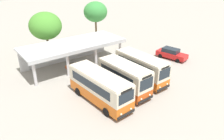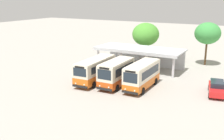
{
  "view_description": "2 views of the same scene",
  "coord_description": "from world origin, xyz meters",
  "views": [
    {
      "loc": [
        -13.56,
        -14.16,
        12.7
      ],
      "look_at": [
        -0.08,
        3.53,
        2.06
      ],
      "focal_mm": 34.58,
      "sensor_mm": 36.0,
      "label": 1
    },
    {
      "loc": [
        16.43,
        -27.95,
        11.29
      ],
      "look_at": [
        -1.19,
        3.05,
        1.63
      ],
      "focal_mm": 43.36,
      "sensor_mm": 36.0,
      "label": 2
    }
  ],
  "objects": [
    {
      "name": "city_bus_second_in_row",
      "position": [
        0.24,
        1.73,
        1.84
      ],
      "size": [
        2.52,
        6.69,
        3.34
      ],
      "color": "black",
      "rests_on": "ground"
    },
    {
      "name": "waiting_chair_end_by_column",
      "position": [
        -2.47,
        10.25,
        0.52
      ],
      "size": [
        0.46,
        0.46,
        0.86
      ],
      "color": "slate",
      "rests_on": "ground"
    },
    {
      "name": "city_bus_middle_cream",
      "position": [
        3.53,
        2.47,
        1.81
      ],
      "size": [
        2.38,
        7.27,
        3.28
      ],
      "color": "black",
      "rests_on": "ground"
    },
    {
      "name": "city_bus_nearest_orange",
      "position": [
        -3.04,
        1.73,
        1.78
      ],
      "size": [
        2.74,
        8.02,
        3.22
      ],
      "color": "black",
      "rests_on": "ground"
    },
    {
      "name": "ground_plane",
      "position": [
        0.0,
        0.0,
        0.0
      ],
      "size": [
        180.0,
        180.0,
        0.0
      ],
      "primitive_type": "plane",
      "color": "#A39E93"
    },
    {
      "name": "parked_car_flank",
      "position": [
        12.21,
        4.73,
        0.83
      ],
      "size": [
        2.62,
        4.85,
        1.62
      ],
      "color": "black",
      "rests_on": "ground"
    },
    {
      "name": "waiting_chair_fifth_seat",
      "position": [
        0.52,
        10.2,
        0.52
      ],
      "size": [
        0.46,
        0.46,
        0.86
      ],
      "color": "slate",
      "rests_on": "ground"
    },
    {
      "name": "terminal_canopy",
      "position": [
        -0.82,
        11.9,
        2.64
      ],
      "size": [
        14.04,
        5.66,
        3.4
      ],
      "color": "silver",
      "rests_on": "ground"
    },
    {
      "name": "roadside_tree_behind_canopy",
      "position": [
        -2.22,
        17.07,
        4.81
      ],
      "size": [
        4.81,
        4.81,
        6.87
      ],
      "color": "brown",
      "rests_on": "ground"
    },
    {
      "name": "waiting_chair_middle_seat",
      "position": [
        -0.98,
        10.28,
        0.52
      ],
      "size": [
        0.46,
        0.46,
        0.86
      ],
      "color": "slate",
      "rests_on": "ground"
    },
    {
      "name": "roadside_tree_east_of_canopy",
      "position": [
        8.04,
        19.11,
        5.41
      ],
      "size": [
        4.27,
        4.27,
        7.25
      ],
      "color": "brown",
      "rests_on": "ground"
    },
    {
      "name": "waiting_chair_fourth_seat",
      "position": [
        -0.23,
        10.2,
        0.52
      ],
      "size": [
        0.46,
        0.46,
        0.86
      ],
      "color": "slate",
      "rests_on": "ground"
    },
    {
      "name": "waiting_chair_second_from_end",
      "position": [
        -1.72,
        10.16,
        0.52
      ],
      "size": [
        0.46,
        0.46,
        0.86
      ],
      "color": "slate",
      "rests_on": "ground"
    }
  ]
}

